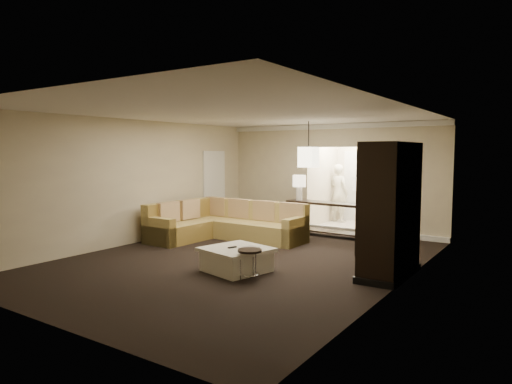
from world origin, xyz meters
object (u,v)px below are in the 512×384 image
Objects in this scene: sectional_sofa at (224,224)px; armoire at (390,213)px; person at (339,190)px; coffee_table at (236,259)px; console_table at (328,216)px; drink_table at (250,258)px.

armoire is at bearing -12.19° from sectional_sofa.
armoire is 1.17× the size of person.
console_table is (-0.09, 3.95, 0.29)m from coffee_table.
armoire is 2.44m from drink_table.
sectional_sofa is 1.39× the size of armoire.
armoire reaches higher than person.
coffee_table is 0.57× the size of console_table.
coffee_table is at bearing -85.47° from console_table.
sectional_sofa is 2.49× the size of coffee_table.
sectional_sofa is 4.46m from armoire.
drink_table reaches higher than coffee_table.
console_table is 1.16× the size of person.
armoire is at bearing 27.17° from coffee_table.
person is at bearing 101.45° from drink_table.
console_table is at bearing 120.68° from person.
coffee_table is at bearing 110.51° from person.
person reaches higher than drink_table.
coffee_table is at bearing -152.83° from armoire.
person is (-0.85, 6.29, 0.74)m from coffee_table.
drink_table is at bearing -31.54° from coffee_table.
armoire is (2.39, -2.77, 0.57)m from console_table.
coffee_table is at bearing -46.66° from sectional_sofa.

